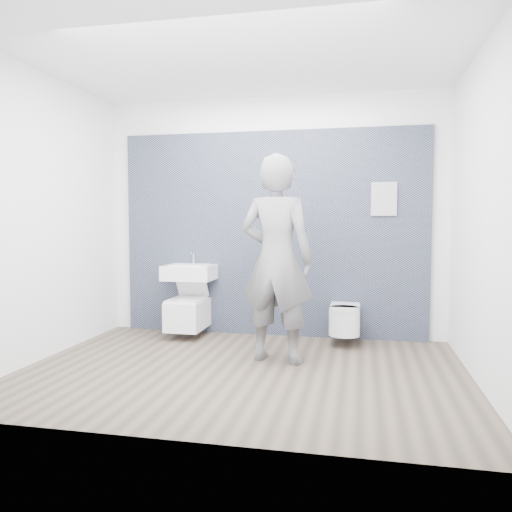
% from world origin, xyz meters
% --- Properties ---
extents(ground, '(4.00, 4.00, 0.00)m').
position_xyz_m(ground, '(0.00, 0.00, 0.00)').
color(ground, brown).
rests_on(ground, ground).
extents(room_shell, '(4.00, 4.00, 4.00)m').
position_xyz_m(room_shell, '(0.00, 0.00, 1.74)').
color(room_shell, white).
rests_on(room_shell, ground).
extents(tile_wall, '(3.60, 0.06, 2.40)m').
position_xyz_m(tile_wall, '(0.00, 1.47, 0.00)').
color(tile_wall, black).
rests_on(tile_wall, ground).
extents(washbasin, '(0.58, 0.43, 0.43)m').
position_xyz_m(washbasin, '(-0.93, 1.22, 0.76)').
color(washbasin, white).
rests_on(washbasin, ground).
extents(toilet_square, '(0.40, 0.58, 0.72)m').
position_xyz_m(toilet_square, '(-0.93, 1.16, 0.29)').
color(toilet_square, white).
rests_on(toilet_square, ground).
extents(toilet_rounded, '(0.33, 0.56, 0.31)m').
position_xyz_m(toilet_rounded, '(0.87, 1.16, 0.28)').
color(toilet_rounded, white).
rests_on(toilet_rounded, ground).
extents(info_placard, '(0.28, 0.03, 0.37)m').
position_xyz_m(info_placard, '(1.28, 1.43, 0.00)').
color(info_placard, silver).
rests_on(info_placard, ground).
extents(visitor, '(0.79, 0.59, 1.98)m').
position_xyz_m(visitor, '(0.25, 0.36, 0.99)').
color(visitor, slate).
rests_on(visitor, ground).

